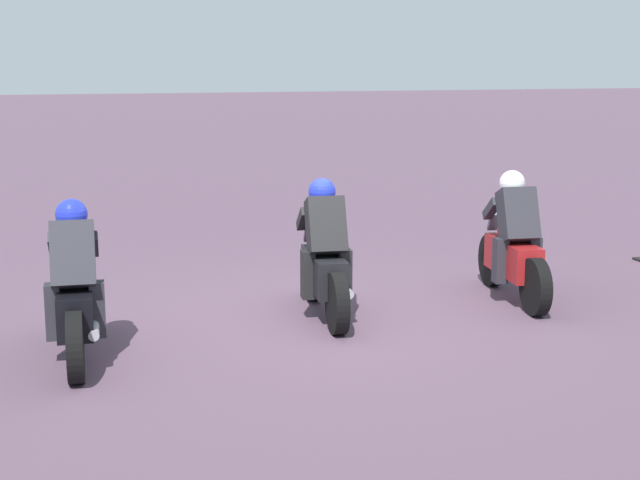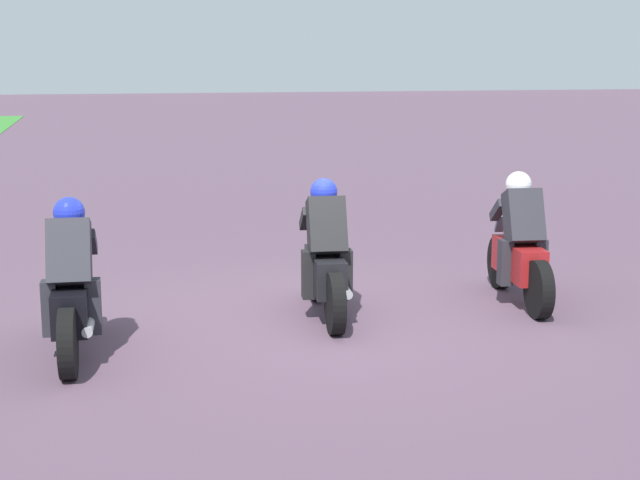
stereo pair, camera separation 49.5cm
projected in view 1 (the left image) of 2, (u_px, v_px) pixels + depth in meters
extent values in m
plane|color=#563F51|center=(317.00, 320.00, 10.35)|extent=(120.00, 120.00, 0.00)
cylinder|color=black|center=(492.00, 260.00, 11.84)|extent=(0.65, 0.20, 0.64)
cylinder|color=black|center=(536.00, 287.00, 10.48)|extent=(0.65, 0.20, 0.64)
cube|color=maroon|center=(513.00, 258.00, 11.13)|extent=(1.13, 0.42, 0.40)
ellipsoid|color=maroon|center=(511.00, 231.00, 11.17)|extent=(0.51, 0.35, 0.24)
cube|color=red|center=(530.00, 265.00, 10.63)|extent=(0.08, 0.17, 0.08)
cylinder|color=#A5A5AD|center=(537.00, 275.00, 10.84)|extent=(0.43, 0.14, 0.10)
cube|color=#27272E|center=(518.00, 215.00, 10.93)|extent=(0.52, 0.44, 0.66)
sphere|color=silver|center=(512.00, 183.00, 11.08)|extent=(0.33, 0.33, 0.30)
cube|color=slate|center=(499.00, 222.00, 11.55)|extent=(0.18, 0.27, 0.23)
cube|color=#27272E|center=(500.00, 260.00, 10.98)|extent=(0.19, 0.16, 0.52)
cube|color=#27272E|center=(533.00, 259.00, 11.04)|extent=(0.19, 0.16, 0.52)
cube|color=#27272E|center=(492.00, 209.00, 11.26)|extent=(0.39, 0.14, 0.31)
cube|color=#27272E|center=(521.00, 208.00, 11.32)|extent=(0.39, 0.14, 0.31)
cylinder|color=black|center=(312.00, 273.00, 11.14)|extent=(0.65, 0.19, 0.64)
cylinder|color=black|center=(337.00, 304.00, 9.79)|extent=(0.65, 0.19, 0.64)
cube|color=black|center=(324.00, 271.00, 10.43)|extent=(1.12, 0.40, 0.40)
ellipsoid|color=black|center=(322.00, 243.00, 10.47)|extent=(0.50, 0.33, 0.24)
cube|color=red|center=(334.00, 280.00, 9.94)|extent=(0.07, 0.16, 0.08)
cylinder|color=#A5A5AD|center=(345.00, 290.00, 10.15)|extent=(0.43, 0.13, 0.10)
cube|color=black|center=(326.00, 226.00, 10.24)|extent=(0.51, 0.43, 0.66)
sphere|color=#2030C8|center=(322.00, 192.00, 10.38)|extent=(0.32, 0.32, 0.30)
cube|color=slate|center=(316.00, 232.00, 10.85)|extent=(0.17, 0.27, 0.23)
cube|color=black|center=(308.00, 275.00, 10.28)|extent=(0.19, 0.15, 0.52)
cube|color=black|center=(344.00, 273.00, 10.36)|extent=(0.19, 0.15, 0.52)
cube|color=black|center=(303.00, 219.00, 10.57)|extent=(0.39, 0.13, 0.31)
cube|color=black|center=(335.00, 218.00, 10.63)|extent=(0.39, 0.13, 0.31)
cylinder|color=black|center=(78.00, 307.00, 9.67)|extent=(0.64, 0.16, 0.64)
cylinder|color=black|center=(75.00, 347.00, 8.33)|extent=(0.64, 0.16, 0.64)
cube|color=black|center=(76.00, 307.00, 8.97)|extent=(1.11, 0.36, 0.40)
ellipsoid|color=black|center=(74.00, 274.00, 9.01)|extent=(0.49, 0.32, 0.24)
cube|color=red|center=(75.00, 319.00, 8.48)|extent=(0.07, 0.16, 0.08)
cylinder|color=#A5A5AD|center=(94.00, 330.00, 8.69)|extent=(0.42, 0.12, 0.10)
cube|color=#28282F|center=(73.00, 255.00, 8.77)|extent=(0.50, 0.42, 0.66)
sphere|color=#2030C8|center=(71.00, 215.00, 8.92)|extent=(0.31, 0.31, 0.30)
cube|color=slate|center=(75.00, 261.00, 9.38)|extent=(0.16, 0.27, 0.23)
cube|color=#28282F|center=(53.00, 312.00, 8.81)|extent=(0.19, 0.15, 0.52)
cube|color=#28282F|center=(98.00, 309.00, 8.90)|extent=(0.19, 0.15, 0.52)
cube|color=#28282F|center=(54.00, 246.00, 9.09)|extent=(0.39, 0.11, 0.31)
cube|color=#28282F|center=(93.00, 244.00, 9.17)|extent=(0.39, 0.11, 0.31)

